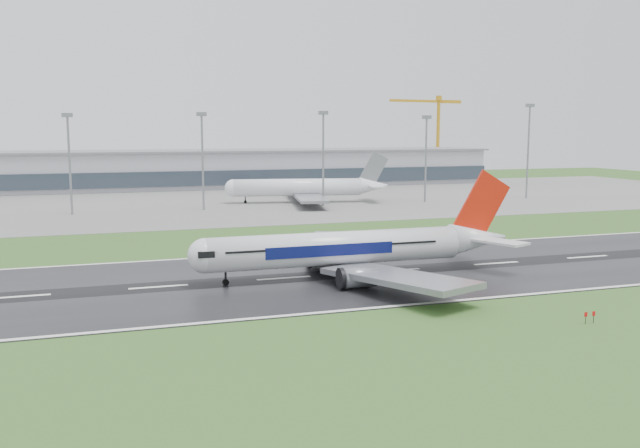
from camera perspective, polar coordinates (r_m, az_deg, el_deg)
name	(u,v)px	position (r m, az deg, el deg)	size (l,w,h in m)	color
ground	(396,271)	(116.77, 6.44, -3.97)	(520.00, 520.00, 0.00)	#2C531E
runway	(396,270)	(116.76, 6.44, -3.95)	(400.00, 45.00, 0.10)	black
apron	(246,200)	(235.00, -6.29, 2.04)	(400.00, 130.00, 0.08)	slate
terminal	(217,169)	(293.24, -8.72, 4.62)	(240.00, 36.00, 15.00)	#999BA4
main_airliner	(358,227)	(110.25, 3.27, -0.25)	(55.61, 52.96, 16.42)	silver
parked_airliner	(304,178)	(224.70, -1.34, 3.92)	(55.88, 52.03, 16.38)	white
tower_crane	(438,137)	(344.12, 9.99, 7.27)	(41.75, 2.28, 41.45)	orange
floodmast_1	(70,167)	(204.30, -20.49, 4.60)	(0.64, 0.64, 27.74)	gray
floodmast_2	(203,164)	(206.19, -9.94, 5.08)	(0.64, 0.64, 28.30)	gray
floodmast_3	(323,161)	(215.00, 0.28, 5.41)	(0.64, 0.64, 29.00)	gray
floodmast_4	(426,161)	(229.07, 8.98, 5.32)	(0.64, 0.64, 27.87)	gray
floodmast_5	(528,153)	(249.79, 17.26, 5.77)	(0.64, 0.64, 32.18)	gray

